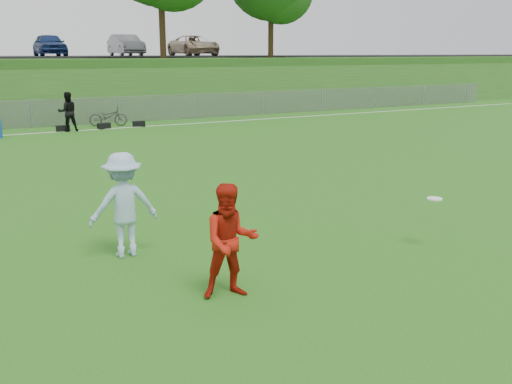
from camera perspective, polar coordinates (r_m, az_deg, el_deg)
ground at (r=9.01m, az=-4.04°, el=-8.06°), size 120.00×120.00×0.00m
sideline_far at (r=26.07m, az=-20.87°, el=5.53°), size 60.00×0.10×0.01m
fence at (r=27.97m, az=-21.58°, el=7.30°), size 58.00×0.06×1.30m
berm at (r=38.82m, az=-23.86°, el=9.92°), size 120.00×18.00×3.00m
gear_bags at (r=26.39m, az=-17.79°, el=6.14°), size 7.39×0.52×0.26m
player_red_center at (r=7.91m, az=-2.55°, el=-4.93°), size 0.92×0.79×1.63m
player_blue at (r=9.73m, az=-13.11°, el=-1.27°), size 1.16×0.70×1.76m
frisbee at (r=10.36m, az=17.43°, el=-0.65°), size 0.27×0.27×0.02m
bicycle at (r=27.60m, az=-14.57°, el=7.33°), size 1.81×1.06×0.90m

